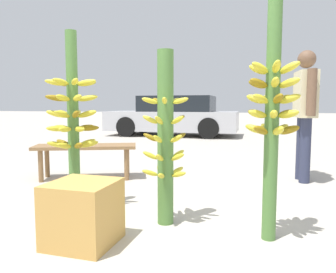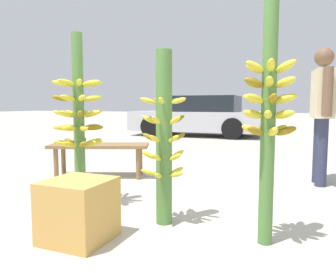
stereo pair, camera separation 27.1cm
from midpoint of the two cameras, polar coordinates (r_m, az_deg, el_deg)
ground_plane at (r=2.52m, az=-7.71°, el=-16.90°), size 80.00×80.00×0.00m
banana_stalk_left at (r=3.10m, az=-18.65°, el=3.09°), size 0.47×0.47×1.61m
banana_stalk_center at (r=2.60m, az=-3.44°, el=-0.33°), size 0.39×0.38×1.39m
banana_stalk_right at (r=2.34m, az=14.55°, el=4.11°), size 0.38×0.38×1.69m
vendor_person at (r=4.36m, az=21.14°, el=5.14°), size 0.26×0.69×1.63m
market_bench at (r=4.41m, az=-15.88°, el=-2.31°), size 1.35×0.88×0.44m
parked_car at (r=10.31m, az=0.31°, el=3.52°), size 4.08×1.86×1.24m
produce_crate at (r=2.42m, az=-17.81°, el=-12.61°), size 0.44×0.44×0.44m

